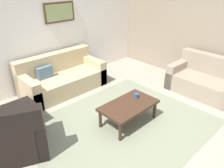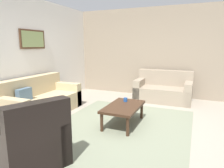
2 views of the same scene
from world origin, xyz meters
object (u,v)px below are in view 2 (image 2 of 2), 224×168
at_px(cup, 125,100).
at_px(framed_artwork, 33,39).
at_px(couch_loveseat, 164,91).
at_px(ottoman, 15,133).
at_px(couch_main, 39,102).
at_px(armchair_leather, 34,145).
at_px(coffee_table, 123,108).

distance_m(cup, framed_artwork, 2.78).
distance_m(couch_loveseat, ottoman, 4.18).
bearing_deg(cup, couch_main, 102.96).
distance_m(armchair_leather, cup, 2.22).
bearing_deg(couch_loveseat, armchair_leather, 165.24).
xyz_separation_m(armchair_leather, coffee_table, (1.85, -0.62, 0.05)).
distance_m(coffee_table, framed_artwork, 2.89).
bearing_deg(couch_loveseat, ottoman, 153.98).
distance_m(couch_main, couch_loveseat, 3.51).
relative_size(couch_main, cup, 23.17).
bearing_deg(coffee_table, armchair_leather, 161.54).
xyz_separation_m(cup, framed_artwork, (-0.07, 2.45, 1.32)).
relative_size(armchair_leather, framed_artwork, 1.32).
bearing_deg(cup, ottoman, 143.93).
bearing_deg(couch_main, armchair_leather, -138.87).
height_order(couch_main, ottoman, couch_main).
relative_size(couch_loveseat, coffee_table, 1.45).
bearing_deg(cup, coffee_table, -168.34).
height_order(armchair_leather, framed_artwork, framed_artwork).
height_order(armchair_leather, ottoman, armchair_leather).
height_order(armchair_leather, coffee_table, armchair_leather).
bearing_deg(coffee_table, cup, 11.66).
distance_m(couch_main, ottoman, 1.51).
xyz_separation_m(ottoman, coffee_table, (1.50, -1.37, 0.16)).
xyz_separation_m(couch_loveseat, cup, (-1.96, 0.52, 0.16)).
xyz_separation_m(couch_loveseat, framed_artwork, (-2.02, 2.97, 1.48)).
distance_m(coffee_table, cup, 0.31).
height_order(couch_loveseat, coffee_table, couch_loveseat).
height_order(couch_loveseat, cup, couch_loveseat).
height_order(couch_loveseat, framed_artwork, framed_artwork).
relative_size(couch_main, ottoman, 3.56).
height_order(couch_loveseat, ottoman, couch_loveseat).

